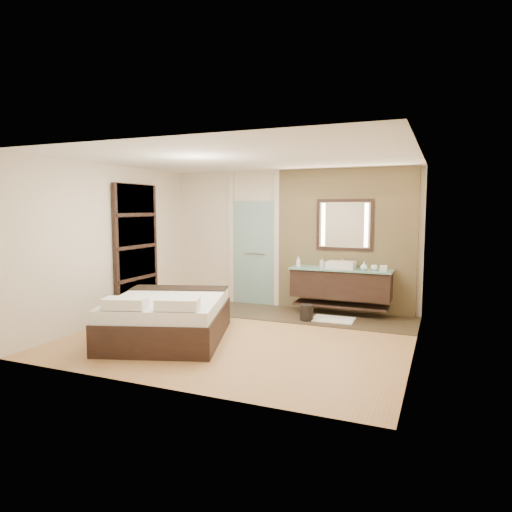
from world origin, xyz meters
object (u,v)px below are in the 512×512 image
at_px(mirror_unit, 345,225).
at_px(bed, 168,318).
at_px(vanity, 341,284).
at_px(waste_bin, 307,313).

height_order(mirror_unit, bed, mirror_unit).
relative_size(vanity, mirror_unit, 1.75).
xyz_separation_m(mirror_unit, bed, (-2.07, -2.77, -1.33)).
xyz_separation_m(mirror_unit, waste_bin, (-0.44, -0.92, -1.51)).
bearing_deg(vanity, waste_bin, -123.14).
relative_size(mirror_unit, bed, 0.44).
bearing_deg(bed, mirror_unit, 34.73).
relative_size(vanity, bed, 0.76).
distance_m(mirror_unit, waste_bin, 1.82).
bearing_deg(waste_bin, vanity, 56.86).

